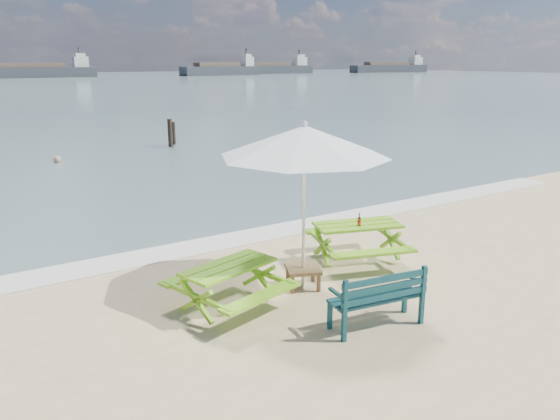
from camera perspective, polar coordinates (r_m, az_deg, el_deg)
foam_strip at (r=11.43m, az=-6.21°, el=-3.32°), size 22.00×0.90×0.01m
picnic_table_left at (r=8.37m, az=-5.32°, el=-8.08°), size 1.82×1.93×0.70m
picnic_table_right at (r=10.28m, az=8.05°, el=-3.48°), size 2.02×2.14×0.75m
park_bench at (r=7.96m, az=10.00°, el=-10.16°), size 1.43×0.67×0.84m
side_table at (r=9.13m, az=2.41°, el=-6.98°), size 0.72×0.72×0.35m
patio_umbrella at (r=8.53m, az=2.58°, el=7.18°), size 3.58×3.58×2.69m
beer_bottle at (r=10.00m, az=8.27°, el=-1.22°), size 0.06×0.06×0.24m
swimmer at (r=21.92m, az=-22.14°, el=3.22°), size 0.67×0.55×1.57m
mooring_pilings at (r=24.59m, az=-11.26°, el=7.66°), size 0.58×0.78×1.41m
cargo_ships at (r=138.88m, az=-9.40°, el=14.22°), size 155.84×20.66×4.40m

